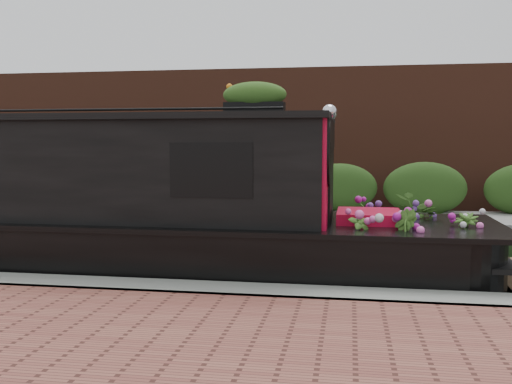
# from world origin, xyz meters

# --- Properties ---
(ground) EXTENTS (80.00, 80.00, 0.00)m
(ground) POSITION_xyz_m (0.00, 0.00, 0.00)
(ground) COLOR black
(ground) RESTS_ON ground
(near_bank_coping) EXTENTS (40.00, 0.60, 0.50)m
(near_bank_coping) POSITION_xyz_m (0.00, -3.30, 0.00)
(near_bank_coping) COLOR gray
(near_bank_coping) RESTS_ON ground
(far_bank_path) EXTENTS (40.00, 2.40, 0.34)m
(far_bank_path) POSITION_xyz_m (0.00, 4.20, 0.00)
(far_bank_path) COLOR gray
(far_bank_path) RESTS_ON ground
(far_hedge) EXTENTS (40.00, 1.10, 2.80)m
(far_hedge) POSITION_xyz_m (0.00, 5.10, 0.00)
(far_hedge) COLOR #254517
(far_hedge) RESTS_ON ground
(far_brick_wall) EXTENTS (40.00, 1.00, 8.00)m
(far_brick_wall) POSITION_xyz_m (0.00, 7.20, 0.00)
(far_brick_wall) COLOR #552B1C
(far_brick_wall) RESTS_ON ground
(narrowboat) EXTENTS (12.48, 2.30, 2.94)m
(narrowboat) POSITION_xyz_m (-2.12, -1.83, 0.87)
(narrowboat) COLOR black
(narrowboat) RESTS_ON ground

